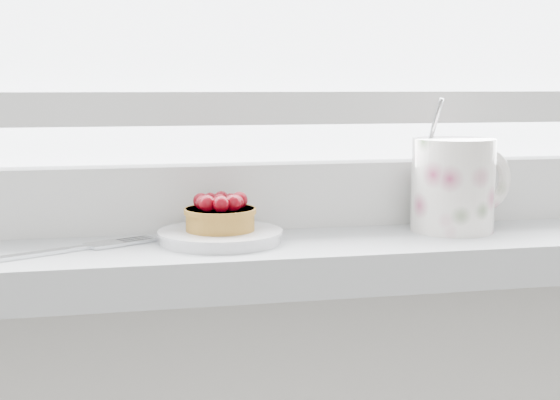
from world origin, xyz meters
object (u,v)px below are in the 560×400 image
object	(u,v)px
raspberry_tart	(220,214)
saucer	(220,236)
fork	(48,252)
floral_mug	(455,183)

from	to	relation	value
raspberry_tart	saucer	bearing A→B (deg)	125.07
raspberry_tart	fork	world-z (taller)	raspberry_tart
saucer	floral_mug	bearing A→B (deg)	2.24
saucer	fork	xyz separation A→B (m)	(-0.16, -0.02, -0.00)
saucer	floral_mug	xyz separation A→B (m)	(0.25, 0.01, 0.05)
saucer	fork	world-z (taller)	saucer
fork	saucer	bearing A→B (deg)	8.01
raspberry_tart	floral_mug	bearing A→B (deg)	2.29
raspberry_tart	floral_mug	world-z (taller)	floral_mug
floral_mug	raspberry_tart	bearing A→B (deg)	-177.71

